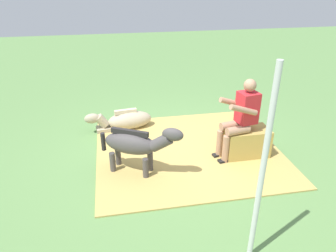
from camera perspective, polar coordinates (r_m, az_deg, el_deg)
name	(u,v)px	position (r m, az deg, el deg)	size (l,w,h in m)	color
ground_plane	(175,151)	(5.67, 1.22, -4.47)	(24.00, 24.00, 0.00)	#608C4C
hay_patch	(188,150)	(5.68, 3.59, -4.36)	(3.20, 2.91, 0.02)	tan
hay_bale	(246,142)	(5.58, 13.88, -2.89)	(0.75, 0.43, 0.51)	tan
person_seated	(240,116)	(5.27, 12.93, 1.77)	(0.70, 0.49, 1.39)	tan
pony_standing	(136,144)	(4.85, -5.85, -3.26)	(1.23, 0.81, 0.88)	#4C4747
pony_lying	(125,120)	(6.42, -7.76, 1.04)	(1.35, 0.51, 0.42)	tan
tent_pole_left	(262,174)	(3.24, 16.62, -8.26)	(0.06, 0.06, 2.25)	silver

